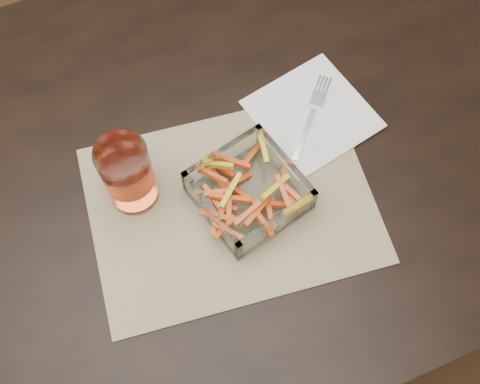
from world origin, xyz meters
The scene contains 6 objects.
dining_table centered at (0.00, 0.00, 0.66)m, with size 1.60×0.90×0.75m.
placemat centered at (0.14, -0.10, 0.75)m, with size 0.45×0.33×0.00m, color #9D8767.
glass_bowl centered at (0.17, -0.10, 0.78)m, with size 0.18×0.18×0.06m.
tumbler centered at (0.00, -0.02, 0.82)m, with size 0.08×0.08×0.14m.
napkin centered at (0.33, 0.00, 0.76)m, with size 0.18×0.18×0.00m, color white.
fork centered at (0.33, 0.00, 0.76)m, with size 0.13×0.14×0.00m.
Camera 1 is at (0.00, -0.45, 1.64)m, focal length 45.00 mm.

